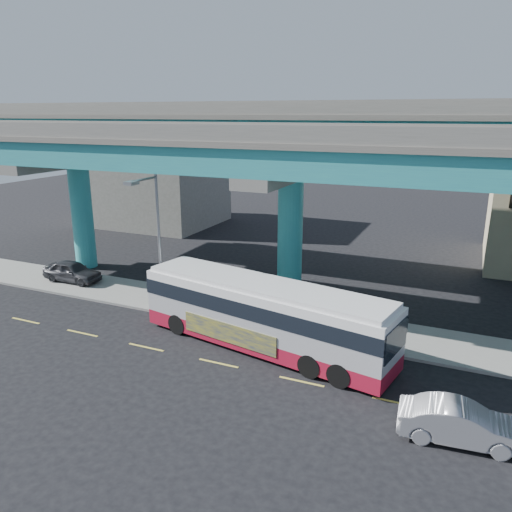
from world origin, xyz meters
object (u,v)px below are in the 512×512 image
at_px(street_lamp, 152,225).
at_px(stop_sign, 321,304).
at_px(parked_car, 72,271).
at_px(sedan, 461,423).
at_px(transit_bus, 264,313).

height_order(street_lamp, stop_sign, street_lamp).
bearing_deg(street_lamp, parked_car, 165.16).
distance_m(street_lamp, stop_sign, 9.95).
height_order(parked_car, stop_sign, stop_sign).
height_order(sedan, parked_car, parked_car).
distance_m(transit_bus, stop_sign, 3.06).
height_order(sedan, stop_sign, stop_sign).
bearing_deg(stop_sign, street_lamp, 162.68).
relative_size(parked_car, street_lamp, 0.53).
bearing_deg(transit_bus, sedan, -12.28).
bearing_deg(stop_sign, sedan, -63.11).
xyz_separation_m(sedan, stop_sign, (-6.88, 6.04, 1.15)).
bearing_deg(sedan, stop_sign, 43.37).
distance_m(transit_bus, street_lamp, 8.05).
bearing_deg(sedan, transit_bus, 61.41).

